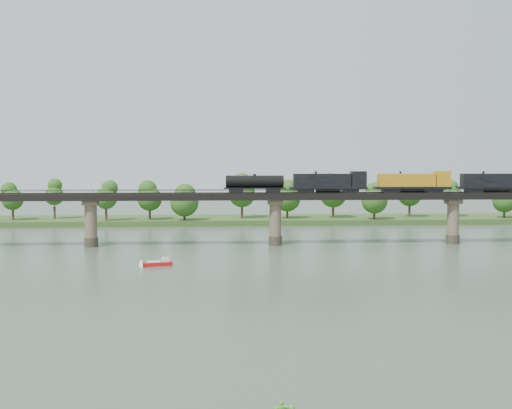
{
  "coord_description": "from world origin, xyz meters",
  "views": [
    {
      "loc": [
        -13.45,
        -109.79,
        17.85
      ],
      "look_at": [
        -4.26,
        30.0,
        9.0
      ],
      "focal_mm": 45.0,
      "sensor_mm": 36.0,
      "label": 1
    }
  ],
  "objects": [
    {
      "name": "motorboat",
      "position": [
        -23.27,
        2.75,
        0.47
      ],
      "size": [
        5.2,
        3.03,
        1.37
      ],
      "rotation": [
        0.0,
        0.0,
        0.27
      ],
      "color": "#B41814",
      "rests_on": "ground"
    },
    {
      "name": "freight_train",
      "position": [
        24.41,
        30.0,
        13.78
      ],
      "size": [
        69.36,
        2.7,
        4.77
      ],
      "color": "black",
      "rests_on": "bridge"
    },
    {
      "name": "far_bank",
      "position": [
        0.0,
        85.0,
        0.8
      ],
      "size": [
        300.0,
        24.0,
        1.6
      ],
      "primitive_type": "cube",
      "color": "#2F4E1F",
      "rests_on": "ground"
    },
    {
      "name": "bridge_superstructure",
      "position": [
        0.0,
        30.0,
        11.79
      ],
      "size": [
        220.0,
        4.9,
        0.75
      ],
      "color": "black",
      "rests_on": "bridge"
    },
    {
      "name": "ground",
      "position": [
        0.0,
        0.0,
        0.0
      ],
      "size": [
        400.0,
        400.0,
        0.0
      ],
      "primitive_type": "plane",
      "color": "#3B4B3B",
      "rests_on": "ground"
    },
    {
      "name": "far_treeline",
      "position": [
        -8.21,
        80.52,
        8.83
      ],
      "size": [
        289.06,
        17.54,
        13.6
      ],
      "color": "#382619",
      "rests_on": "far_bank"
    },
    {
      "name": "bridge",
      "position": [
        0.0,
        30.0,
        5.46
      ],
      "size": [
        236.0,
        30.0,
        11.5
      ],
      "color": "#473A2D",
      "rests_on": "ground"
    }
  ]
}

